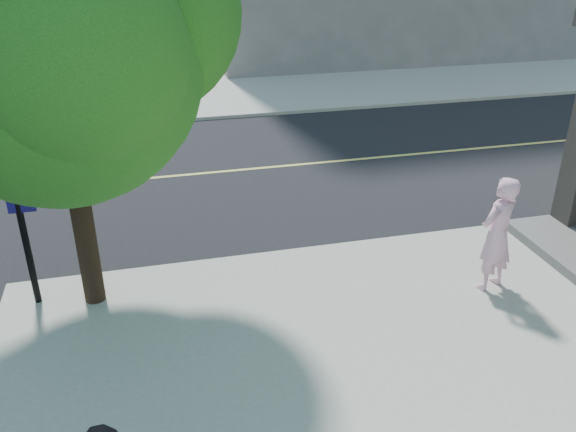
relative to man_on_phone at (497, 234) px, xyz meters
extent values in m
plane|color=black|center=(-6.95, 2.06, -1.11)|extent=(140.00, 140.00, 0.00)
cube|color=black|center=(-6.95, 6.56, -1.11)|extent=(140.00, 9.00, 0.01)
cube|color=#A8A99A|center=(6.55, 23.56, -1.05)|extent=(29.00, 25.00, 0.12)
imported|color=#F4B4CE|center=(0.00, 0.00, 0.00)|extent=(0.85, 0.72, 1.99)
cylinder|color=black|center=(-6.45, 1.22, 0.66)|extent=(0.33, 0.33, 3.31)
sphere|color=#2C741D|center=(-6.45, 1.22, 2.86)|extent=(4.04, 4.04, 4.04)
sphere|color=#2C741D|center=(-5.35, 1.77, 3.42)|extent=(3.12, 3.12, 3.12)
sphere|color=#2C741D|center=(-6.09, 0.21, 3.14)|extent=(2.76, 2.76, 2.76)
cylinder|color=black|center=(-7.35, 1.37, 0.86)|extent=(0.11, 0.11, 3.71)
cube|color=white|center=(-7.30, 1.35, 1.30)|extent=(0.49, 0.04, 0.18)
cube|color=navy|center=(-7.30, 1.35, 0.86)|extent=(0.40, 0.04, 0.49)
imported|color=black|center=(-7.35, 1.37, 2.01)|extent=(0.14, 0.18, 0.88)
camera|label=1|loc=(-5.40, -7.59, 4.55)|focal=37.60mm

